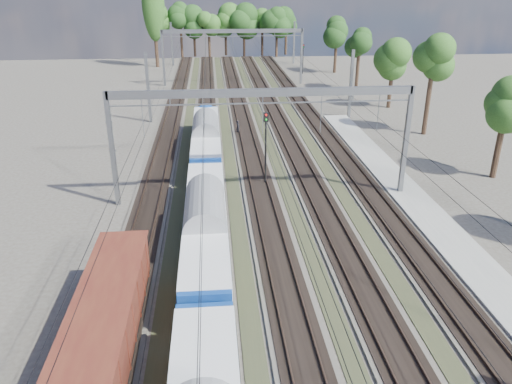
{
  "coord_description": "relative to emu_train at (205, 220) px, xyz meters",
  "views": [
    {
      "loc": [
        -3.85,
        -6.91,
        16.5
      ],
      "look_at": [
        -0.97,
        24.97,
        2.8
      ],
      "focal_mm": 35.0,
      "sensor_mm": 36.0,
      "label": 1
    }
  ],
  "objects": [
    {
      "name": "poplar",
      "position": [
        -10.0,
        76.21,
        9.54
      ],
      "size": [
        4.4,
        4.4,
        19.04
      ],
      "color": "black",
      "rests_on": "ground"
    },
    {
      "name": "worker",
      "position": [
        3.59,
        26.97,
        -1.54
      ],
      "size": [
        0.4,
        0.59,
        1.6
      ],
      "primitive_type": "imported",
      "rotation": [
        0.0,
        0.0,
        1.59
      ],
      "color": "black",
      "rests_on": "ground"
    },
    {
      "name": "signal_near",
      "position": [
        5.1,
        11.36,
        1.69
      ],
      "size": [
        0.42,
        0.38,
        6.37
      ],
      "rotation": [
        0.0,
        0.0,
        0.12
      ],
      "color": "black",
      "rests_on": "ground"
    },
    {
      "name": "platform",
      "position": [
        16.5,
        -1.79,
        -2.2
      ],
      "size": [
        3.0,
        70.0,
        0.3
      ],
      "primitive_type": "cube",
      "color": "gray",
      "rests_on": "ground"
    },
    {
      "name": "freight_boxcar",
      "position": [
        -4.5,
        -9.65,
        -0.33
      ],
      "size": [
        2.66,
        12.84,
        3.31
      ],
      "color": "black",
      "rests_on": "ground"
    },
    {
      "name": "emu_train",
      "position": [
        0.0,
        0.0,
        0.0
      ],
      "size": [
        2.73,
        57.75,
        3.99
      ],
      "color": "black",
      "rests_on": "ground"
    },
    {
      "name": "tree_belt",
      "position": [
        11.71,
        71.02,
        5.53
      ],
      "size": [
        40.36,
        98.82,
        11.33
      ],
      "color": "black",
      "rests_on": "ground"
    },
    {
      "name": "track_bed",
      "position": [
        4.5,
        23.21,
        -2.25
      ],
      "size": [
        21.0,
        130.0,
        0.34
      ],
      "color": "#47423A",
      "rests_on": "ground"
    },
    {
      "name": "signal_far",
      "position": [
        18.0,
        65.54,
        1.07
      ],
      "size": [
        0.36,
        0.33,
        5.4
      ],
      "rotation": [
        0.0,
        0.0,
        -0.14
      ],
      "color": "black",
      "rests_on": "ground"
    },
    {
      "name": "catenary",
      "position": [
        4.83,
        30.89,
        4.05
      ],
      "size": [
        25.65,
        130.0,
        9.0
      ],
      "color": "slate",
      "rests_on": "ground"
    }
  ]
}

